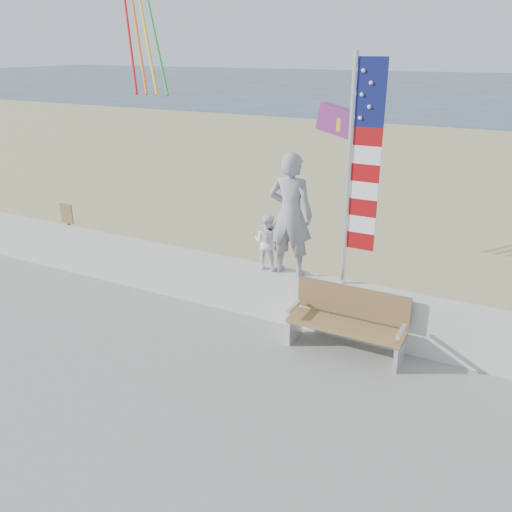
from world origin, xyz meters
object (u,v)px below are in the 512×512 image
Objects in this scene: bench at (348,320)px; flag at (358,166)px; child at (267,242)px; adult at (291,215)px.

bench is 0.51× the size of flag.
bench is at bearing -71.96° from flag.
child is at bearing 179.99° from flag.
bench is (1.63, -0.45, -0.87)m from child.
adult is 1.39m from flag.
adult is at bearing 159.38° from bench.
flag is (-0.15, 0.45, 2.30)m from bench.
adult is 0.58× the size of flag.
flag reaches higher than bench.
child reaches higher than bench.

